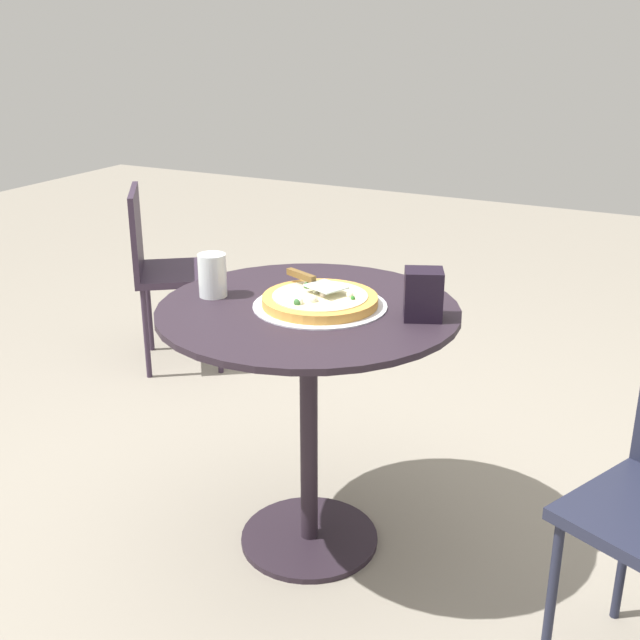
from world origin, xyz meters
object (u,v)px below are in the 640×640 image
patio_table (309,368)px  patio_chair_far (164,262)px  napkin_dispenser (423,294)px  pizza_server (313,281)px  drinking_cup (212,275)px  pizza_on_tray (320,301)px

patio_table → patio_chair_far: (0.90, 1.21, -0.10)m
napkin_dispenser → patio_chair_far: 1.77m
pizza_server → napkin_dispenser: napkin_dispenser is taller
drinking_cup → napkin_dispenser: 0.60m
pizza_on_tray → patio_chair_far: bearing=54.4°
pizza_on_tray → patio_table: bearing=126.5°
pizza_server → drinking_cup: 0.28m
drinking_cup → napkin_dispenser: size_ratio=0.92×
pizza_server → napkin_dispenser: 0.32m
pizza_server → drinking_cup: drinking_cup is taller
patio_table → napkin_dispenser: napkin_dispenser is taller
pizza_on_tray → patio_chair_far: size_ratio=0.45×
drinking_cup → napkin_dispenser: (0.10, -0.59, 0.01)m
pizza_on_tray → drinking_cup: (-0.06, 0.31, 0.05)m
patio_table → pizza_on_tray: (0.02, -0.03, 0.20)m
pizza_on_tray → napkin_dispenser: (0.04, -0.28, 0.05)m
patio_table → napkin_dispenser: size_ratio=6.27×
pizza_on_tray → pizza_server: (0.04, 0.04, 0.04)m
pizza_on_tray → drinking_cup: drinking_cup is taller
patio_chair_far → napkin_dispenser: bearing=-119.1°
pizza_server → drinking_cup: bearing=110.6°
drinking_cup → napkin_dispenser: bearing=-80.5°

